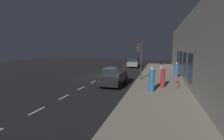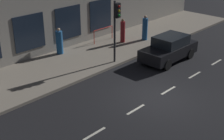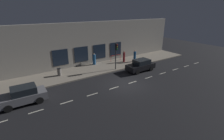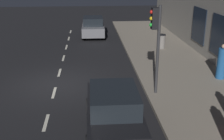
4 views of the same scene
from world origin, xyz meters
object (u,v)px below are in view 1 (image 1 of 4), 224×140
at_px(parked_car_0, 114,77).
at_px(pedestrian_1, 152,80).
at_px(parked_car_1, 134,63).
at_px(pedestrian_2, 176,71).
at_px(pedestrian_0, 163,78).
at_px(traffic_light, 140,53).
at_px(trash_bin, 161,67).

relative_size(parked_car_0, pedestrian_1, 2.24).
xyz_separation_m(parked_car_1, pedestrian_2, (5.96, -10.23, 0.13)).
distance_m(parked_car_0, pedestrian_0, 4.15).
distance_m(traffic_light, pedestrian_2, 4.31).
distance_m(parked_car_0, pedestrian_2, 6.95).
height_order(parked_car_0, pedestrian_0, pedestrian_0).
height_order(pedestrian_0, trash_bin, pedestrian_0).
bearing_deg(traffic_light, trash_bin, 73.25).
relative_size(traffic_light, trash_bin, 3.93).
distance_m(pedestrian_2, trash_bin, 5.88).
height_order(parked_car_1, pedestrian_1, pedestrian_1).
relative_size(parked_car_1, pedestrian_1, 2.19).
xyz_separation_m(parked_car_0, pedestrian_0, (4.13, -0.31, 0.15)).
bearing_deg(pedestrian_2, parked_car_1, 170.34).
xyz_separation_m(traffic_light, parked_car_0, (-1.93, -2.75, -1.98)).
xyz_separation_m(pedestrian_2, trash_bin, (-1.49, 5.68, -0.30)).
bearing_deg(pedestrian_2, traffic_light, -108.38).
bearing_deg(traffic_light, pedestrian_2, 21.49).
xyz_separation_m(parked_car_1, trash_bin, (4.47, -4.55, -0.16)).
distance_m(traffic_light, parked_car_1, 12.06).
bearing_deg(pedestrian_0, pedestrian_2, 135.86).
height_order(parked_car_1, pedestrian_2, pedestrian_2).
bearing_deg(trash_bin, pedestrian_0, -89.63).
distance_m(traffic_light, trash_bin, 7.73).
distance_m(pedestrian_0, trash_bin, 10.17).
height_order(pedestrian_2, trash_bin, pedestrian_2).
xyz_separation_m(pedestrian_1, trash_bin, (0.73, 11.67, -0.35)).
relative_size(pedestrian_0, pedestrian_1, 0.94).
xyz_separation_m(pedestrian_0, pedestrian_1, (-0.79, -1.51, 0.04)).
bearing_deg(parked_car_0, pedestrian_0, -3.92).
xyz_separation_m(parked_car_1, pedestrian_1, (3.74, -16.22, 0.19)).
distance_m(pedestrian_1, pedestrian_2, 6.39).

